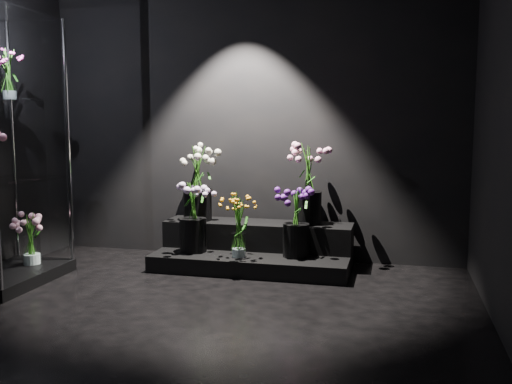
% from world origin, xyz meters
% --- Properties ---
extents(floor, '(4.00, 4.00, 0.00)m').
position_xyz_m(floor, '(0.00, 0.00, 0.00)').
color(floor, black).
rests_on(floor, ground).
extents(wall_back, '(4.00, 0.00, 4.00)m').
position_xyz_m(wall_back, '(0.00, 2.00, 1.40)').
color(wall_back, black).
rests_on(wall_back, floor).
extents(display_riser, '(1.74, 0.77, 0.39)m').
position_xyz_m(display_riser, '(0.12, 1.65, 0.16)').
color(display_riser, black).
rests_on(display_riser, floor).
extents(display_case, '(0.59, 0.99, 2.17)m').
position_xyz_m(display_case, '(-1.68, 0.64, 1.09)').
color(display_case, black).
rests_on(display_case, floor).
extents(bouquet_orange_bells, '(0.24, 0.24, 0.56)m').
position_xyz_m(bouquet_orange_bells, '(0.05, 1.36, 0.43)').
color(bouquet_orange_bells, white).
rests_on(bouquet_orange_bells, display_riser).
extents(bouquet_lilac, '(0.40, 0.40, 0.63)m').
position_xyz_m(bouquet_lilac, '(-0.41, 1.47, 0.50)').
color(bouquet_lilac, black).
rests_on(bouquet_lilac, display_riser).
extents(bouquet_purple, '(0.40, 0.40, 0.60)m').
position_xyz_m(bouquet_purple, '(0.53, 1.50, 0.48)').
color(bouquet_purple, black).
rests_on(bouquet_purple, display_riser).
extents(bouquet_cream_roses, '(0.53, 0.53, 0.69)m').
position_xyz_m(bouquet_cream_roses, '(-0.45, 1.73, 0.79)').
color(bouquet_cream_roses, black).
rests_on(bouquet_cream_roses, display_riser).
extents(bouquet_pink_roses, '(0.44, 0.44, 0.73)m').
position_xyz_m(bouquet_pink_roses, '(0.59, 1.79, 0.79)').
color(bouquet_pink_roses, black).
rests_on(bouquet_pink_roses, display_riser).
extents(bouquet_case_magenta, '(0.26, 0.26, 0.40)m').
position_xyz_m(bouquet_case_magenta, '(-1.73, 0.80, 1.69)').
color(bouquet_case_magenta, white).
rests_on(bouquet_case_magenta, display_case).
extents(bouquet_case_base_pink, '(0.41, 0.41, 0.44)m').
position_xyz_m(bouquet_case_base_pink, '(-1.65, 0.87, 0.33)').
color(bouquet_case_base_pink, white).
rests_on(bouquet_case_base_pink, display_case).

